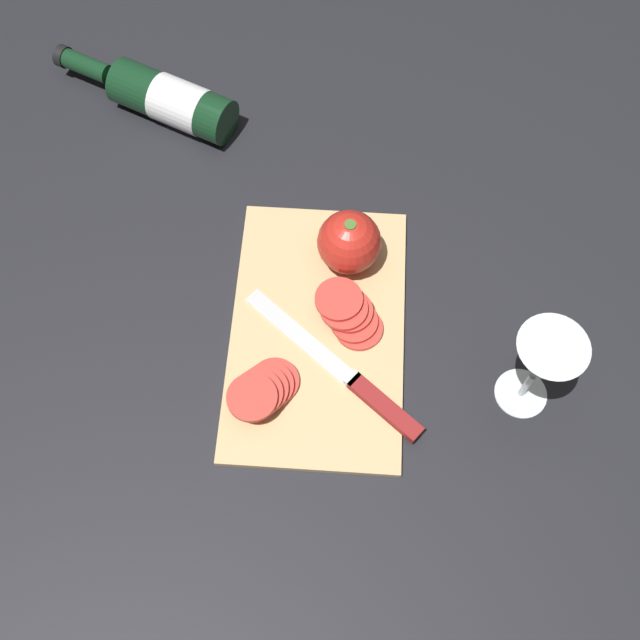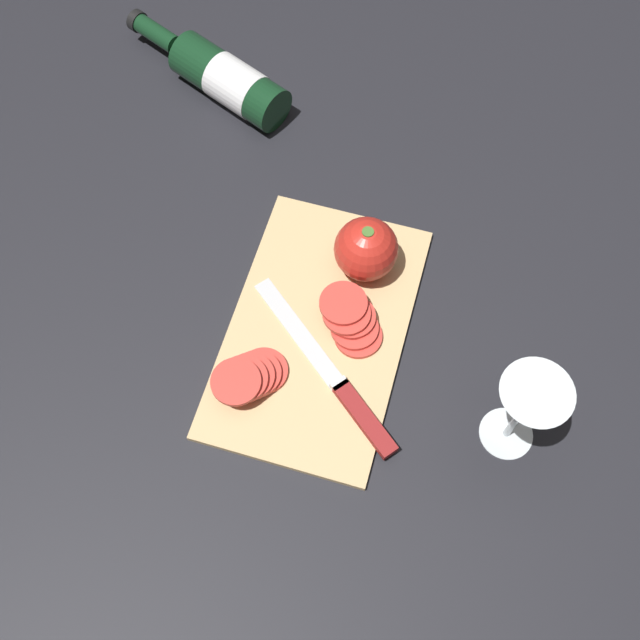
# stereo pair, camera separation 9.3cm
# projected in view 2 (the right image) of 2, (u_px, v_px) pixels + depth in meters

# --- Properties ---
(ground_plane) EXTENTS (3.00, 3.00, 0.00)m
(ground_plane) POSITION_uv_depth(u_px,v_px,m) (322.00, 318.00, 1.05)
(ground_plane) COLOR black
(cutting_board) EXTENTS (0.39, 0.24, 0.01)m
(cutting_board) POSITION_uv_depth(u_px,v_px,m) (320.00, 331.00, 1.04)
(cutting_board) COLOR tan
(cutting_board) RESTS_ON ground_plane
(wine_bottle) EXTENTS (0.17, 0.31, 0.07)m
(wine_bottle) POSITION_uv_depth(u_px,v_px,m) (224.00, 78.00, 1.19)
(wine_bottle) COLOR #14381E
(wine_bottle) RESTS_ON ground_plane
(wine_glass) EXTENTS (0.09, 0.09, 0.16)m
(wine_glass) POSITION_uv_depth(u_px,v_px,m) (526.00, 407.00, 0.88)
(wine_glass) COLOR silver
(wine_glass) RESTS_ON ground_plane
(whole_tomato) EXTENTS (0.09, 0.09, 0.09)m
(whole_tomato) POSITION_uv_depth(u_px,v_px,m) (366.00, 249.00, 1.03)
(whole_tomato) COLOR red
(whole_tomato) RESTS_ON cutting_board
(knife) EXTENTS (0.21, 0.25, 0.01)m
(knife) POSITION_uv_depth(u_px,v_px,m) (350.00, 399.00, 0.98)
(knife) COLOR silver
(knife) RESTS_ON cutting_board
(tomato_slice_stack_near) EXTENTS (0.10, 0.09, 0.03)m
(tomato_slice_stack_near) POSITION_uv_depth(u_px,v_px,m) (250.00, 376.00, 0.98)
(tomato_slice_stack_near) COLOR #D63D33
(tomato_slice_stack_near) RESTS_ON cutting_board
(tomato_slice_stack_far) EXTENTS (0.10, 0.10, 0.03)m
(tomato_slice_stack_far) POSITION_uv_depth(u_px,v_px,m) (351.00, 320.00, 1.02)
(tomato_slice_stack_far) COLOR #D63D33
(tomato_slice_stack_far) RESTS_ON cutting_board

